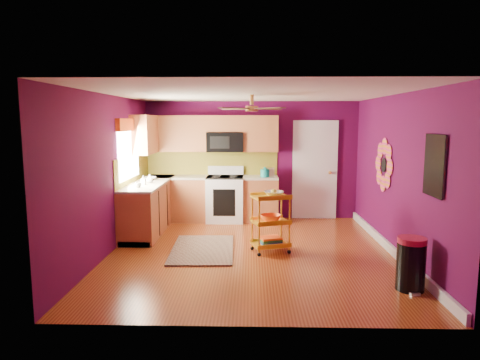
{
  "coord_description": "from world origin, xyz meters",
  "views": [
    {
      "loc": [
        -0.01,
        -6.63,
        2.09
      ],
      "look_at": [
        -0.19,
        0.4,
        1.11
      ],
      "focal_mm": 32.0,
      "sensor_mm": 36.0,
      "label": 1
    }
  ],
  "objects": [
    {
      "name": "right_wall_art",
      "position": [
        2.23,
        -0.34,
        1.44
      ],
      "size": [
        0.04,
        2.74,
        1.04
      ],
      "color": "black",
      "rests_on": "ground"
    },
    {
      "name": "room_envelope",
      "position": [
        0.03,
        0.0,
        1.63
      ],
      "size": [
        4.54,
        5.04,
        2.52
      ],
      "color": "#4F093B",
      "rests_on": "ground"
    },
    {
      "name": "trash_can",
      "position": [
        1.98,
        -1.48,
        0.33
      ],
      "size": [
        0.42,
        0.43,
        0.67
      ],
      "color": "black",
      "rests_on": "ground"
    },
    {
      "name": "rolling_cart",
      "position": [
        0.31,
        0.04,
        0.52
      ],
      "size": [
        0.66,
        0.56,
        1.02
      ],
      "color": "yellow",
      "rests_on": "ground"
    },
    {
      "name": "toaster",
      "position": [
        0.36,
        2.24,
        1.03
      ],
      "size": [
        0.22,
        0.15,
        0.18
      ],
      "primitive_type": "cube",
      "color": "beige",
      "rests_on": "lower_cabinets"
    },
    {
      "name": "electric_range",
      "position": [
        -0.55,
        2.17,
        0.48
      ],
      "size": [
        0.76,
        0.66,
        1.13
      ],
      "color": "white",
      "rests_on": "ground"
    },
    {
      "name": "shag_rug",
      "position": [
        -0.8,
        0.1,
        0.01
      ],
      "size": [
        1.04,
        1.64,
        0.02
      ],
      "primitive_type": "cube",
      "rotation": [
        0.0,
        0.0,
        0.03
      ],
      "color": "black",
      "rests_on": "ground"
    },
    {
      "name": "lower_cabinets",
      "position": [
        -1.35,
        1.82,
        0.43
      ],
      "size": [
        2.81,
        2.31,
        0.94
      ],
      "color": "brown",
      "rests_on": "ground"
    },
    {
      "name": "upper_cabinetry",
      "position": [
        -1.24,
        2.17,
        1.8
      ],
      "size": [
        2.8,
        2.3,
        1.26
      ],
      "color": "brown",
      "rests_on": "ground"
    },
    {
      "name": "counter_dish",
      "position": [
        -1.99,
        1.62,
        0.97
      ],
      "size": [
        0.25,
        0.25,
        0.06
      ],
      "primitive_type": "imported",
      "color": "white",
      "rests_on": "lower_cabinets"
    },
    {
      "name": "left_window",
      "position": [
        -2.22,
        1.05,
        1.74
      ],
      "size": [
        0.08,
        1.35,
        1.08
      ],
      "color": "white",
      "rests_on": "ground"
    },
    {
      "name": "soap_bottle_a",
      "position": [
        -1.96,
        0.97,
        1.02
      ],
      "size": [
        0.08,
        0.08,
        0.17
      ],
      "primitive_type": "imported",
      "color": "#EA3F72",
      "rests_on": "lower_cabinets"
    },
    {
      "name": "soap_bottle_b",
      "position": [
        -1.9,
        1.23,
        1.02
      ],
      "size": [
        0.12,
        0.12,
        0.16
      ],
      "primitive_type": "imported",
      "color": "white",
      "rests_on": "lower_cabinets"
    },
    {
      "name": "ceiling_fan",
      "position": [
        0.0,
        0.2,
        2.29
      ],
      "size": [
        1.01,
        1.01,
        0.26
      ],
      "color": "#BF8C3F",
      "rests_on": "ground"
    },
    {
      "name": "panel_door",
      "position": [
        1.35,
        2.47,
        1.02
      ],
      "size": [
        0.95,
        0.11,
        2.15
      ],
      "color": "white",
      "rests_on": "ground"
    },
    {
      "name": "ground",
      "position": [
        0.0,
        0.0,
        0.0
      ],
      "size": [
        5.0,
        5.0,
        0.0
      ],
      "primitive_type": "plane",
      "color": "maroon",
      "rests_on": "ground"
    },
    {
      "name": "counter_cup",
      "position": [
        -1.97,
        0.65,
        0.98
      ],
      "size": [
        0.11,
        0.11,
        0.09
      ],
      "primitive_type": "imported",
      "color": "white",
      "rests_on": "lower_cabinets"
    },
    {
      "name": "teal_kettle",
      "position": [
        0.28,
        2.13,
        1.02
      ],
      "size": [
        0.18,
        0.18,
        0.21
      ],
      "color": "#128983",
      "rests_on": "lower_cabinets"
    }
  ]
}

